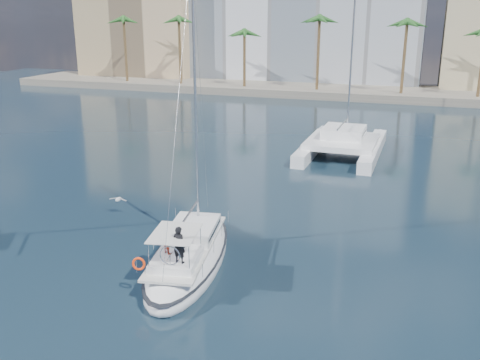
% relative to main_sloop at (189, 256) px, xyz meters
% --- Properties ---
extents(ground, '(160.00, 160.00, 0.00)m').
position_rel_main_sloop_xyz_m(ground, '(0.97, 2.77, -0.52)').
color(ground, black).
rests_on(ground, ground).
extents(quay, '(120.00, 14.00, 1.20)m').
position_rel_main_sloop_xyz_m(quay, '(0.97, 63.77, 0.08)').
color(quay, gray).
rests_on(quay, ground).
extents(building_modern, '(42.00, 16.00, 28.00)m').
position_rel_main_sloop_xyz_m(building_modern, '(-11.03, 75.77, 13.48)').
color(building_modern, white).
rests_on(building_modern, ground).
extents(building_tan_left, '(22.00, 14.00, 22.00)m').
position_rel_main_sloop_xyz_m(building_tan_left, '(-41.03, 71.77, 10.48)').
color(building_tan_left, tan).
rests_on(building_tan_left, ground).
extents(palm_left, '(3.60, 3.60, 12.30)m').
position_rel_main_sloop_xyz_m(palm_left, '(-33.03, 59.77, 9.76)').
color(palm_left, brown).
rests_on(palm_left, ground).
extents(palm_centre, '(3.60, 3.60, 12.30)m').
position_rel_main_sloop_xyz_m(palm_centre, '(0.97, 59.77, 9.76)').
color(palm_centre, brown).
rests_on(palm_centre, ground).
extents(main_sloop, '(5.43, 11.51, 16.42)m').
position_rel_main_sloop_xyz_m(main_sloop, '(0.00, 0.00, 0.00)').
color(main_sloop, white).
rests_on(main_sloop, ground).
extents(catamaran, '(6.85, 13.50, 19.41)m').
position_rel_main_sloop_xyz_m(catamaran, '(4.10, 25.78, 0.66)').
color(catamaran, white).
rests_on(catamaran, ground).
extents(seagull, '(1.24, 0.53, 0.23)m').
position_rel_main_sloop_xyz_m(seagull, '(-7.31, 5.23, 0.54)').
color(seagull, silver).
rests_on(seagull, ground).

